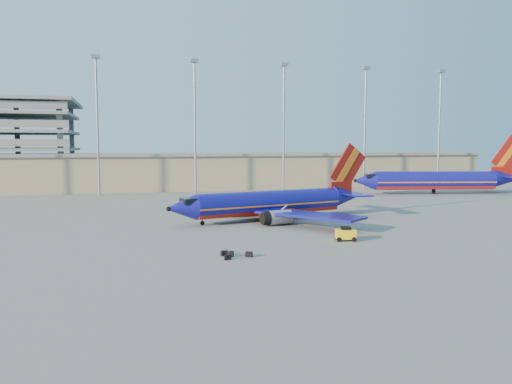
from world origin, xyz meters
TOP-DOWN VIEW (x-y plane):
  - ground at (0.00, 0.00)m, footprint 220.00×220.00m
  - terminal_building at (10.00, 58.00)m, footprint 122.00×16.00m
  - light_mast_row at (5.00, 46.00)m, footprint 101.60×1.60m
  - aircraft_main at (0.38, 5.06)m, footprint 31.40×29.85m
  - aircraft_second at (45.43, 31.81)m, footprint 37.17×15.99m
  - baggage_tug at (3.55, -11.97)m, footprint 2.41×1.80m
  - luggage_pile at (-10.08, -16.57)m, footprint 2.93×2.25m

SIDE VIEW (x-z plane):
  - ground at x=0.00m, z-range 0.00..0.00m
  - luggage_pile at x=-10.08m, z-range -0.03..0.51m
  - baggage_tug at x=3.55m, z-range 0.03..1.58m
  - aircraft_main at x=0.38m, z-range -3.09..7.70m
  - aircraft_second at x=45.43m, z-range -3.44..9.28m
  - terminal_building at x=10.00m, z-range 0.07..8.57m
  - light_mast_row at x=5.00m, z-range 3.23..31.88m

